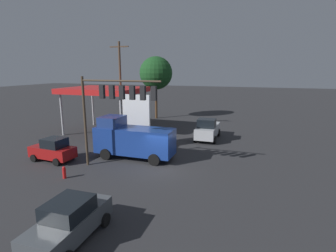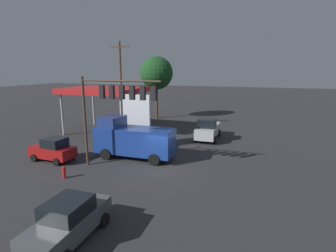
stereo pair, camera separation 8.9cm
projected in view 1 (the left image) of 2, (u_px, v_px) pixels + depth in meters
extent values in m
plane|color=#2D2D30|center=(160.00, 167.00, 20.69)|extent=(200.00, 200.00, 0.00)
cylinder|color=#473828|center=(85.00, 122.00, 20.42)|extent=(0.20, 0.20, 7.05)
cylinder|color=#473828|center=(120.00, 81.00, 18.73)|extent=(6.35, 0.14, 0.14)
cube|color=black|center=(102.00, 92.00, 19.37)|extent=(0.36, 0.28, 1.00)
sphere|color=#FF4141|center=(103.00, 88.00, 19.48)|extent=(0.22, 0.22, 0.22)
sphere|color=#392305|center=(104.00, 92.00, 19.54)|extent=(0.22, 0.22, 0.22)
sphere|color=black|center=(104.00, 96.00, 19.61)|extent=(0.22, 0.22, 0.22)
cube|color=black|center=(112.00, 92.00, 19.11)|extent=(0.36, 0.28, 1.00)
sphere|color=#FF4141|center=(113.00, 88.00, 19.22)|extent=(0.22, 0.22, 0.22)
sphere|color=#392305|center=(113.00, 92.00, 19.28)|extent=(0.22, 0.22, 0.22)
sphere|color=black|center=(113.00, 96.00, 19.35)|extent=(0.22, 0.22, 0.22)
cube|color=black|center=(122.00, 92.00, 18.85)|extent=(0.36, 0.28, 1.00)
sphere|color=#FF4141|center=(123.00, 88.00, 18.96)|extent=(0.22, 0.22, 0.22)
sphere|color=#392305|center=(123.00, 92.00, 19.02)|extent=(0.22, 0.22, 0.22)
sphere|color=black|center=(123.00, 96.00, 19.09)|extent=(0.22, 0.22, 0.22)
cube|color=black|center=(132.00, 93.00, 18.59)|extent=(0.36, 0.28, 1.00)
sphere|color=#FF4141|center=(133.00, 88.00, 18.70)|extent=(0.22, 0.22, 0.22)
sphere|color=#392305|center=(133.00, 93.00, 18.76)|extent=(0.22, 0.22, 0.22)
sphere|color=black|center=(134.00, 97.00, 18.83)|extent=(0.22, 0.22, 0.22)
cube|color=black|center=(143.00, 93.00, 18.33)|extent=(0.36, 0.28, 1.00)
sphere|color=#FF4141|center=(144.00, 89.00, 18.44)|extent=(0.22, 0.22, 0.22)
sphere|color=#392305|center=(144.00, 93.00, 18.50)|extent=(0.22, 0.22, 0.22)
sphere|color=black|center=(144.00, 97.00, 18.56)|extent=(0.22, 0.22, 0.22)
cube|color=black|center=(154.00, 93.00, 18.07)|extent=(0.36, 0.28, 1.00)
sphere|color=#FF4141|center=(155.00, 89.00, 18.18)|extent=(0.22, 0.22, 0.22)
sphere|color=#392305|center=(155.00, 93.00, 18.24)|extent=(0.22, 0.22, 0.22)
sphere|color=black|center=(155.00, 98.00, 18.30)|extent=(0.22, 0.22, 0.22)
cylinder|color=#473828|center=(121.00, 88.00, 31.20)|extent=(0.26, 0.26, 10.70)
cube|color=#473828|center=(119.00, 47.00, 30.19)|extent=(2.40, 0.14, 0.14)
cube|color=red|center=(104.00, 90.00, 31.25)|extent=(8.90, 7.31, 0.60)
cube|color=red|center=(119.00, 88.00, 34.65)|extent=(8.90, 0.06, 0.36)
cylinder|color=#B7B7BC|center=(144.00, 110.00, 33.44)|extent=(0.24, 0.24, 4.82)
cylinder|color=#B7B7BC|center=(93.00, 108.00, 35.87)|extent=(0.24, 0.24, 4.82)
cylinder|color=#B7B7BC|center=(121.00, 119.00, 27.79)|extent=(0.24, 0.24, 4.82)
cylinder|color=#B7B7BC|center=(62.00, 115.00, 30.22)|extent=(0.24, 0.24, 4.82)
cylinder|color=#B7B7BC|center=(137.00, 122.00, 25.03)|extent=(0.24, 0.24, 5.25)
cube|color=white|center=(136.00, 113.00, 24.85)|extent=(2.77, 0.24, 3.54)
cube|color=black|center=(137.00, 113.00, 24.97)|extent=(1.94, 0.04, 1.24)
cube|color=maroon|center=(53.00, 152.00, 22.05)|extent=(3.90, 1.94, 0.90)
cube|color=black|center=(54.00, 143.00, 21.76)|extent=(1.80, 1.67, 0.76)
cylinder|color=black|center=(34.00, 158.00, 21.82)|extent=(0.63, 0.26, 0.62)
cylinder|color=black|center=(50.00, 152.00, 23.39)|extent=(0.63, 0.26, 0.62)
cylinder|color=black|center=(56.00, 162.00, 20.89)|extent=(0.63, 0.26, 0.62)
cylinder|color=black|center=(72.00, 156.00, 22.47)|extent=(0.63, 0.26, 0.62)
cube|color=silver|center=(208.00, 130.00, 28.88)|extent=(2.05, 5.22, 1.10)
cube|color=black|center=(207.00, 123.00, 27.84)|extent=(1.86, 1.62, 0.90)
cylinder|color=black|center=(215.00, 140.00, 27.12)|extent=(0.23, 0.80, 0.80)
cylinder|color=black|center=(195.00, 138.00, 27.74)|extent=(0.23, 0.80, 0.80)
cylinder|color=black|center=(219.00, 133.00, 30.26)|extent=(0.23, 0.80, 0.80)
cylinder|color=black|center=(201.00, 131.00, 30.88)|extent=(0.23, 0.80, 0.80)
cube|color=#474C51|center=(70.00, 224.00, 11.70)|extent=(1.89, 4.44, 0.90)
cube|color=black|center=(68.00, 208.00, 11.53)|extent=(1.70, 2.03, 0.70)
cylinder|color=black|center=(29.00, 250.00, 10.74)|extent=(0.23, 0.66, 0.66)
cylinder|color=black|center=(105.00, 220.00, 12.86)|extent=(0.23, 0.66, 0.66)
cylinder|color=black|center=(74.00, 214.00, 13.40)|extent=(0.23, 0.66, 0.66)
cube|color=navy|center=(135.00, 141.00, 22.45)|extent=(6.83, 2.38, 2.20)
cube|color=navy|center=(112.00, 121.00, 22.76)|extent=(1.82, 2.14, 0.90)
cylinder|color=black|center=(105.00, 154.00, 22.27)|extent=(0.96, 0.23, 0.96)
cylinder|color=black|center=(119.00, 147.00, 24.44)|extent=(0.96, 0.23, 0.96)
cylinder|color=black|center=(154.00, 160.00, 20.92)|extent=(0.96, 0.23, 0.96)
cylinder|color=black|center=(163.00, 151.00, 23.09)|extent=(0.96, 0.23, 0.96)
cylinder|color=#4C331E|center=(156.00, 102.00, 40.72)|extent=(0.36, 0.36, 5.23)
sphere|color=#19471E|center=(156.00, 73.00, 39.79)|extent=(5.00, 5.00, 5.00)
cylinder|color=red|center=(64.00, 174.00, 18.50)|extent=(0.24, 0.24, 0.70)
sphere|color=red|center=(64.00, 168.00, 18.42)|extent=(0.22, 0.22, 0.22)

